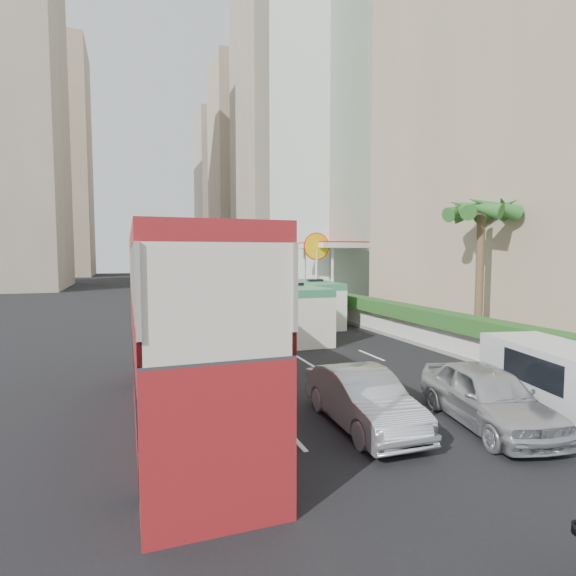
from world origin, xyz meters
name	(u,v)px	position (x,y,z in m)	size (l,w,h in m)	color
ground_plane	(374,395)	(0.00, 0.00, 0.00)	(200.00, 200.00, 0.00)	black
double_decker_bus	(182,327)	(-6.00, 0.00, 2.53)	(2.50, 11.00, 5.06)	#A21E20
car_silver_lane_a	(362,426)	(-1.63, -2.16, 0.00)	(1.58, 4.52, 1.49)	#BABDC2
car_silver_lane_b	(486,425)	(1.48, -3.22, 0.00)	(1.89, 4.69, 1.60)	#BABDC2
van_asset	(270,323)	(1.34, 15.30, 0.00)	(2.00, 4.35, 1.21)	silver
minibus_near	(293,312)	(1.03, 10.18, 1.41)	(2.13, 6.38, 2.83)	silver
minibus_far	(315,303)	(4.00, 14.22, 1.38)	(2.07, 6.21, 2.75)	silver
panel_van_near	(564,383)	(3.82, -3.53, 0.99)	(1.98, 4.96, 1.98)	silver
panel_van_far	(288,298)	(4.38, 20.32, 1.08)	(2.17, 5.42, 2.17)	silver
sidewalk	(319,303)	(9.00, 25.00, 0.09)	(6.00, 120.00, 0.18)	#99968C
kerb_wall	(347,312)	(6.20, 14.00, 0.68)	(0.30, 44.00, 1.00)	silver
hedge	(347,299)	(6.20, 14.00, 1.53)	(1.10, 44.00, 0.70)	#2D6626
palm_tree	(479,279)	(7.80, 4.00, 3.38)	(0.36, 0.36, 6.40)	brown
shell_station	(339,274)	(10.00, 23.00, 2.75)	(6.50, 8.00, 5.50)	silver
tower_stripe	(362,34)	(18.00, 34.00, 29.00)	(16.00, 18.00, 58.00)	white
tower_mid	(289,128)	(18.00, 58.00, 25.00)	(16.00, 16.00, 50.00)	tan
tower_far_a	(246,171)	(17.00, 82.00, 22.00)	(14.00, 14.00, 44.00)	tan
tower_far_b	(225,194)	(17.00, 104.00, 20.00)	(14.00, 14.00, 40.00)	tan
tower_left_b	(47,161)	(-22.00, 90.00, 23.00)	(16.00, 16.00, 46.00)	tan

